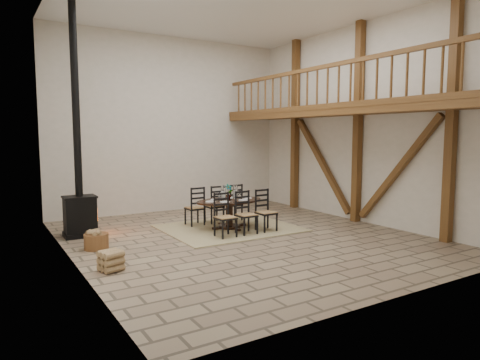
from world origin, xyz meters
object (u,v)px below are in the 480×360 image
wood_stove (79,186)px  log_basket (96,241)px  dining_table (229,213)px  log_stack (111,261)px

wood_stove → log_basket: bearing=-87.6°
log_basket → dining_table: bearing=4.4°
dining_table → wood_stove: bearing=160.9°
log_stack → log_basket: bearing=85.4°
wood_stove → log_stack: bearing=-91.1°
log_basket → log_stack: log_basket is taller
log_basket → log_stack: bearing=-94.6°
log_stack → dining_table: bearing=28.4°
dining_table → wood_stove: 3.41m
dining_table → log_stack: bearing=-153.0°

